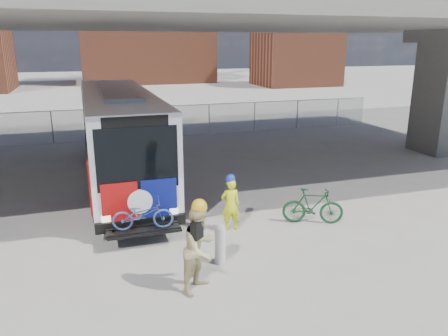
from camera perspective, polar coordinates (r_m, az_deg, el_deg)
name	(u,v)px	position (r m, az deg, el deg)	size (l,w,h in m)	color
ground	(194,208)	(14.89, -3.94, -5.21)	(160.00, 160.00, 0.00)	#9E9991
bus	(119,128)	(18.07, -13.59, 5.13)	(2.67, 12.94, 3.69)	silver
overpass	(165,11)	(17.84, -7.70, 19.61)	(40.00, 16.00, 7.95)	#605E59
chainlink_fence	(143,114)	(26.00, -10.53, 6.97)	(30.00, 0.06, 30.00)	gray
brick_buildings	(113,43)	(61.88, -14.29, 15.53)	(54.00, 22.00, 12.00)	brown
bollard	(220,242)	(11.11, -0.53, -9.66)	(0.27, 0.27, 1.05)	silver
cyclist_hivis	(230,203)	(12.87, 0.85, -4.66)	(0.59, 0.39, 1.74)	yellow
cyclist_tan	(200,247)	(9.83, -3.16, -10.33)	(1.21, 1.19, 2.15)	#C8B680
bike_parked	(313,206)	(13.72, 11.53, -4.89)	(0.52, 1.86, 1.12)	#154221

